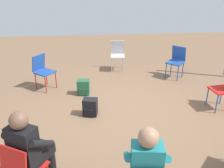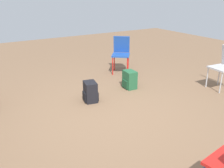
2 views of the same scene
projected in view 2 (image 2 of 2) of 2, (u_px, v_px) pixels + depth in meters
ground_plane at (112, 114)px, 4.00m from camera, size 14.00×14.00×0.00m
chair_southwest at (121, 52)px, 5.89m from camera, size 0.58×0.58×0.85m
backpack_near_laptop_user at (130, 81)px, 5.01m from camera, size 0.27×0.30×0.36m
backpack_by_empty_chair at (90, 93)px, 4.42m from camera, size 0.29×0.32×0.36m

